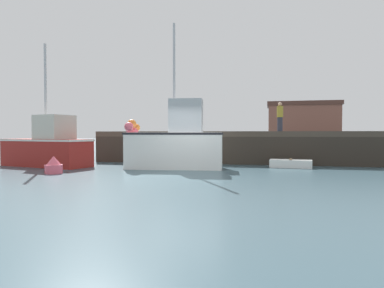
# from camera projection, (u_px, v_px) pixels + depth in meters

# --- Properties ---
(ground) EXTENTS (120.00, 160.00, 0.10)m
(ground) POSITION_uv_depth(u_px,v_px,m) (187.00, 177.00, 11.88)
(ground) COLOR #38515B
(pier) EXTENTS (13.79, 8.06, 1.52)m
(pier) POSITION_uv_depth(u_px,v_px,m) (240.00, 136.00, 19.28)
(pier) COLOR #473D33
(pier) RESTS_ON ground
(fishing_boat_near_left) EXTENTS (4.42, 2.37, 5.28)m
(fishing_boat_near_left) POSITION_uv_depth(u_px,v_px,m) (48.00, 147.00, 15.02)
(fishing_boat_near_left) COLOR maroon
(fishing_boat_near_left) RESTS_ON ground
(fishing_boat_near_right) EXTENTS (4.07, 1.77, 5.83)m
(fishing_boat_near_right) POSITION_uv_depth(u_px,v_px,m) (175.00, 143.00, 14.04)
(fishing_boat_near_right) COLOR silver
(fishing_boat_near_right) RESTS_ON ground
(rowboat) EXTENTS (1.75, 0.85, 0.37)m
(rowboat) POSITION_uv_depth(u_px,v_px,m) (291.00, 164.00, 14.48)
(rowboat) COLOR white
(rowboat) RESTS_ON ground
(dockworker) EXTENTS (0.34, 0.34, 1.64)m
(dockworker) POSITION_uv_depth(u_px,v_px,m) (280.00, 117.00, 19.34)
(dockworker) COLOR #2D3342
(dockworker) RESTS_ON pier
(warehouse) EXTENTS (8.82, 5.48, 5.39)m
(warehouse) POSITION_uv_depth(u_px,v_px,m) (303.00, 123.00, 44.49)
(warehouse) COLOR brown
(warehouse) RESTS_ON ground
(mooring_buoy_foreground) EXTENTS (0.61, 0.61, 0.62)m
(mooring_buoy_foreground) POSITION_uv_depth(u_px,v_px,m) (54.00, 166.00, 12.34)
(mooring_buoy_foreground) COLOR #EA5B70
(mooring_buoy_foreground) RESTS_ON ground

